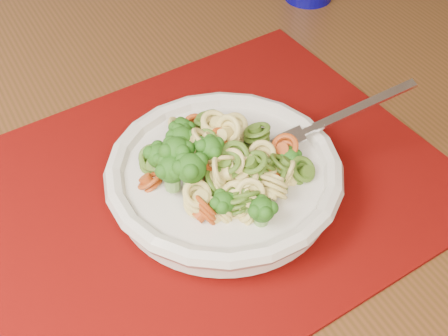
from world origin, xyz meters
name	(u,v)px	position (x,y,z in m)	size (l,w,h in m)	color
dining_table	(170,211)	(0.45, 0.73, 0.63)	(1.61, 1.16, 0.72)	#502C16
placemat	(200,190)	(0.47, 0.67, 0.72)	(0.50, 0.39, 0.00)	#5E0804
pasta_bowl	(224,176)	(0.49, 0.65, 0.75)	(0.24, 0.24, 0.05)	beige
pasta_broccoli_heap	(224,164)	(0.49, 0.65, 0.77)	(0.20, 0.20, 0.06)	tan
fork	(292,138)	(0.57, 0.66, 0.76)	(0.19, 0.02, 0.01)	silver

